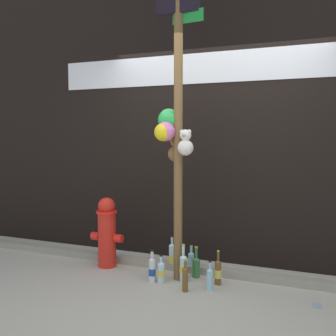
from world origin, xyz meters
TOP-DOWN VIEW (x-y plane):
  - ground_plane at (0.00, 0.00)m, footprint 14.00×14.00m
  - building_wall at (0.00, 1.32)m, footprint 10.00×0.21m
  - curb_strip at (0.00, 0.80)m, footprint 8.00×0.12m
  - memorial_post at (-0.28, 0.56)m, footprint 0.49×0.37m
  - fire_hydrant at (-1.11, 0.63)m, footprint 0.39×0.23m
  - bottle_0 at (-0.45, 0.39)m, footprint 0.07×0.07m
  - bottle_1 at (-0.16, 0.79)m, footprint 0.07×0.07m
  - bottle_2 at (-0.06, 0.66)m, footprint 0.08×0.08m
  - bottle_3 at (0.16, 0.39)m, footprint 0.06×0.06m
  - bottle_4 at (-0.35, 0.40)m, footprint 0.07×0.07m
  - bottle_5 at (-0.06, 0.28)m, footprint 0.06×0.06m
  - bottle_6 at (-0.15, 0.49)m, footprint 0.08×0.08m
  - bottle_7 at (-0.38, 0.78)m, footprint 0.07×0.07m
  - bottle_8 at (0.20, 0.56)m, footprint 0.07×0.07m
  - litter_0 at (-1.52, 0.80)m, footprint 0.14×0.17m
  - litter_1 at (0.98, 0.83)m, footprint 0.08×0.08m
  - litter_2 at (1.13, 0.40)m, footprint 0.08×0.12m

SIDE VIEW (x-z plane):
  - ground_plane at x=0.00m, z-range 0.00..0.00m
  - litter_0 at x=-1.52m, z-range 0.00..0.01m
  - litter_1 at x=0.98m, z-range 0.00..0.01m
  - litter_2 at x=1.13m, z-range 0.00..0.01m
  - curb_strip at x=0.00m, z-range 0.00..0.08m
  - bottle_4 at x=-0.35m, z-range -0.03..0.26m
  - bottle_3 at x=0.16m, z-range -0.03..0.26m
  - bottle_2 at x=-0.06m, z-range -0.04..0.29m
  - bottle_1 at x=-0.16m, z-range -0.02..0.27m
  - bottle_8 at x=0.20m, z-range -0.05..0.30m
  - bottle_0 at x=-0.45m, z-range -0.03..0.30m
  - bottle_5 at x=-0.06m, z-range -0.03..0.29m
  - bottle_7 at x=-0.38m, z-range -0.04..0.35m
  - bottle_6 at x=-0.15m, z-range -0.05..0.35m
  - fire_hydrant at x=-1.11m, z-range 0.00..0.80m
  - memorial_post at x=-0.28m, z-range 0.21..3.26m
  - building_wall at x=0.00m, z-range 0.00..3.92m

